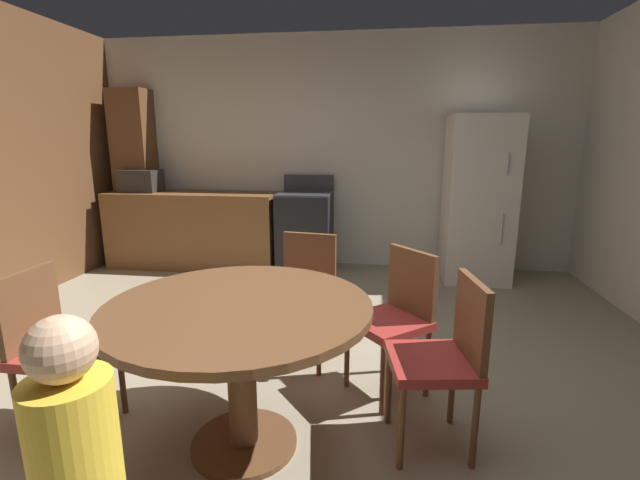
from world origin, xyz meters
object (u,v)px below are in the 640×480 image
Objects in this scene: oven_range at (305,231)px; chair_north at (305,289)px; microwave at (141,181)px; refrigerator at (478,200)px; chair_northeast at (396,312)px; chair_west at (54,341)px; chair_east at (446,353)px; dining_table at (240,334)px.

oven_range is 2.12m from chair_north.
oven_range is 1.26× the size of chair_north.
microwave is (-1.99, -0.00, 0.56)m from oven_range.
refrigerator is 2.58m from chair_northeast.
refrigerator reaches higher than chair_west.
refrigerator is 4.04m from chair_west.
oven_range is at bearing 178.38° from refrigerator.
chair_east is at bearing 74.37° from chair_northeast.
oven_range is 3.08m from dining_table.
oven_range is at bearing 75.92° from chair_west.
refrigerator reaches higher than oven_range.
dining_table is at bearing -85.97° from oven_range.
dining_table is 1.44× the size of chair_north.
chair_northeast is at bearing -111.23° from refrigerator.
chair_north is at bearing -69.13° from chair_northeast.
refrigerator is 2.02× the size of chair_east.
oven_range is 1.94m from refrigerator.
oven_range is 3.16m from chair_west.
chair_northeast is (0.76, 0.64, -0.11)m from dining_table.
oven_range is 2.62m from chair_northeast.
refrigerator reaches higher than microwave.
microwave reaches higher than oven_range.
oven_range reaches higher than chair_east.
dining_table is at bearing 0.00° from chair_east.
refrigerator is 2.02× the size of chair_west.
chair_northeast is at bearing -74.37° from chair_east.
chair_northeast is 1.86m from chair_west.
microwave is 3.80m from dining_table.
chair_north is (2.35, -2.08, -0.53)m from microwave.
microwave is 3.19m from chair_north.
refrigerator is 4.00× the size of microwave.
chair_east is at bearing -42.42° from microwave.
chair_east is 1.00× the size of chair_west.
oven_range is 1.26× the size of chair_east.
chair_northeast is 1.00× the size of chair_north.
microwave reaches higher than chair_north.
chair_west is at bearing -104.15° from oven_range.
chair_north reaches higher than dining_table.
refrigerator is 2.58m from chair_north.
refrigerator is 3.89m from microwave.
refrigerator is 2.02× the size of chair_north.
microwave reaches higher than chair_east.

